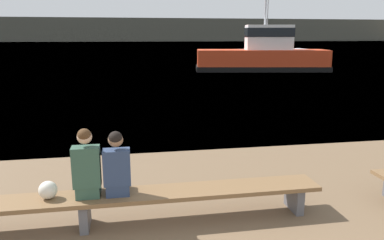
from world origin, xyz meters
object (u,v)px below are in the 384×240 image
tugboat_red (263,56)px  person_right (117,167)px  person_left (87,167)px  shopping_bag (48,190)px  moored_sailboat (269,54)px  bench_main (84,202)px

tugboat_red → person_right: bearing=164.6°
person_left → tugboat_red: bearing=63.9°
shopping_bag → tugboat_red: 25.10m
person_left → moored_sailboat: size_ratio=0.11×
person_right → moored_sailboat: 37.35m
bench_main → moored_sailboat: bearing=64.6°
bench_main → tugboat_red: (11.00, 22.35, 0.70)m
bench_main → person_left: 0.52m
bench_main → tugboat_red: bearing=63.8°
person_right → shopping_bag: (-0.95, 0.02, -0.28)m
shopping_bag → moored_sailboat: size_ratio=0.03×
moored_sailboat → person_right: bearing=149.0°
moored_sailboat → person_left: bearing=148.4°
shopping_bag → person_right: bearing=-1.4°
tugboat_red → person_left: bearing=163.7°
person_left → person_right: person_left is taller
bench_main → person_right: (0.47, 0.00, 0.49)m
bench_main → shopping_bag: shopping_bag is taller
tugboat_red → moored_sailboat: 12.67m
shopping_bag → moored_sailboat: moored_sailboat is taller
bench_main → person_right: bearing=0.5°
bench_main → moored_sailboat: (16.09, 33.93, 0.23)m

